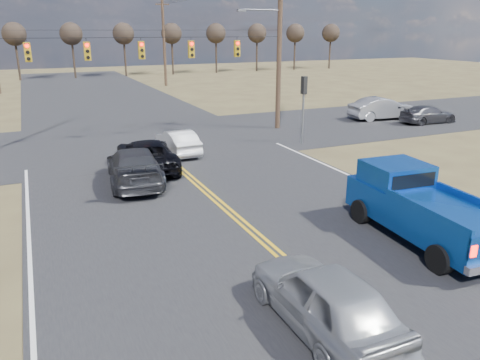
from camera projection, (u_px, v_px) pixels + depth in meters
name	position (u px, v px, depth m)	size (l,w,h in m)	color
ground	(302.00, 275.00, 12.81)	(160.00, 160.00, 0.00)	brown
road_main	(188.00, 176.00, 21.49)	(14.00, 120.00, 0.02)	#28282B
road_cross	(147.00, 140.00, 28.44)	(120.00, 12.00, 0.02)	#28282B
signal_gantry	(151.00, 54.00, 26.90)	(19.60, 4.83, 10.00)	#473323
utility_poles	(146.00, 52.00, 25.97)	(19.60, 58.32, 10.00)	#473323
treeline	(114.00, 40.00, 34.48)	(87.00, 117.80, 7.40)	#33261C
pickup_truck	(420.00, 207.00, 14.80)	(2.65, 5.93, 2.17)	black
silver_suv	(325.00, 298.00, 10.33)	(1.82, 4.51, 1.54)	#9D9FA4
black_suv	(147.00, 155.00, 22.28)	(2.44, 5.30, 1.47)	black
white_car_queue	(178.00, 142.00, 25.19)	(1.39, 3.99, 1.31)	silver
dgrey_car_queue	(134.00, 166.00, 20.31)	(2.19, 5.39, 1.56)	#333438
cross_car_east_near	(382.00, 108.00, 34.87)	(4.97, 1.73, 1.64)	#93959B
cross_car_east_far	(428.00, 114.00, 33.52)	(4.32, 1.76, 1.25)	#39393E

